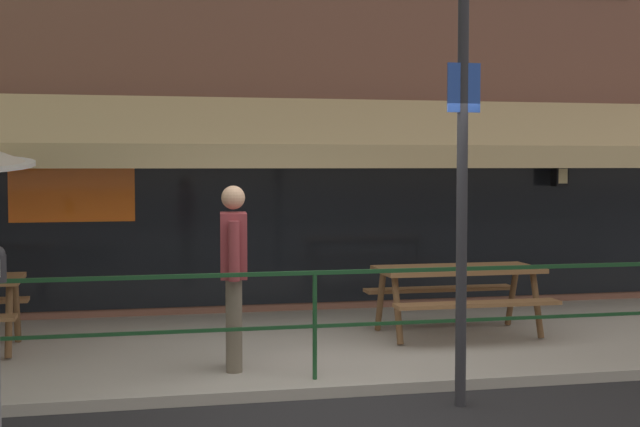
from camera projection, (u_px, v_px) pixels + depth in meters
name	position (u px, v px, depth m)	size (l,w,h in m)	color
ground_plane	(322.00, 399.00, 7.60)	(120.00, 120.00, 0.00)	#232326
patio_deck	(282.00, 347.00, 9.55)	(15.00, 4.00, 0.10)	#ADA89E
restaurant_building	(251.00, 45.00, 11.53)	(15.00, 1.60, 7.15)	brown
patio_railing	(315.00, 301.00, 7.85)	(13.84, 0.04, 0.97)	#194723
picnic_table_centre	(458.00, 281.00, 9.90)	(1.80, 1.42, 0.76)	brown
pedestrian_walking	(234.00, 267.00, 8.21)	(0.28, 0.62, 1.71)	#665B4C
street_sign_pole	(462.00, 179.00, 7.29)	(0.28, 0.09, 3.65)	#2D2D33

